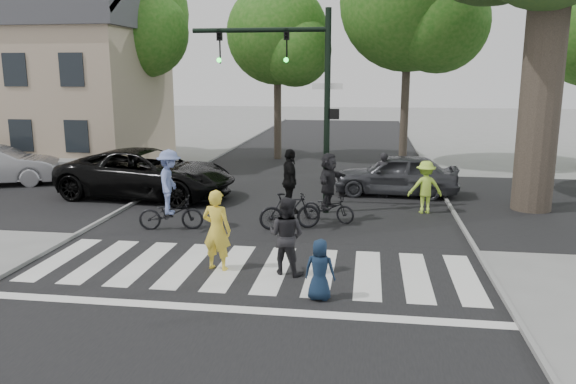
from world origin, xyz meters
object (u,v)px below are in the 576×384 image
object	(u,v)px
car_grey	(396,174)
pedestrian_woman	(217,230)
pedestrian_child	(320,270)
traffic_signal	(299,83)
cyclist_right	(329,191)
pedestrian_adult	(286,236)
cyclist_mid	(290,197)
car_suv	(147,173)
cyclist_left	(170,195)

from	to	relation	value
car_grey	pedestrian_woman	bearing A→B (deg)	-23.55
pedestrian_woman	pedestrian_child	size ratio (longest dim) A/B	1.50
traffic_signal	cyclist_right	world-z (taller)	traffic_signal
pedestrian_adult	car_grey	xyz separation A→B (m)	(2.62, 8.29, -0.11)
cyclist_mid	car_grey	xyz separation A→B (m)	(3.03, 4.86, -0.18)
cyclist_mid	cyclist_right	size ratio (longest dim) A/B	1.11
pedestrian_child	cyclist_mid	distance (m)	4.91
pedestrian_woman	cyclist_right	distance (m)	4.80
car_suv	cyclist_right	bearing A→B (deg)	-103.63
pedestrian_woman	car_grey	size ratio (longest dim) A/B	0.42
traffic_signal	car_grey	xyz separation A→B (m)	(3.05, 2.89, -3.17)
pedestrian_woman	pedestrian_adult	bearing A→B (deg)	-170.08
pedestrian_adult	car_grey	bearing A→B (deg)	-88.65
cyclist_mid	car_grey	world-z (taller)	cyclist_mid
cyclist_right	car_grey	bearing A→B (deg)	62.53
traffic_signal	pedestrian_adult	size ratio (longest dim) A/B	3.60
pedestrian_woman	cyclist_left	bearing A→B (deg)	-43.18
cyclist_left	pedestrian_child	bearing A→B (deg)	-43.78
cyclist_right	car_grey	size ratio (longest dim) A/B	0.47
cyclist_mid	car_grey	size ratio (longest dim) A/B	0.52
pedestrian_adult	traffic_signal	bearing A→B (deg)	-66.57
pedestrian_woman	pedestrian_child	world-z (taller)	pedestrian_woman
pedestrian_adult	cyclist_left	size ratio (longest dim) A/B	0.76
pedestrian_woman	cyclist_mid	xyz separation A→B (m)	(1.11, 3.40, 0.02)
cyclist_mid	pedestrian_adult	bearing A→B (deg)	-83.20
pedestrian_woman	pedestrian_child	xyz separation A→B (m)	(2.34, -1.34, -0.30)
cyclist_right	car_grey	world-z (taller)	cyclist_right
traffic_signal	pedestrian_woman	xyz separation A→B (m)	(-1.09, -5.37, -3.02)
pedestrian_child	car_suv	size ratio (longest dim) A/B	0.20
cyclist_right	pedestrian_child	bearing A→B (deg)	-87.50
traffic_signal	cyclist_left	xyz separation A→B (m)	(-3.17, -2.48, -2.95)
pedestrian_adult	cyclist_left	bearing A→B (deg)	-20.25
traffic_signal	pedestrian_adult	distance (m)	6.23
cyclist_right	car_grey	distance (m)	4.44
traffic_signal	car_suv	bearing A→B (deg)	166.40
cyclist_left	pedestrian_woman	bearing A→B (deg)	-54.29
pedestrian_child	pedestrian_adult	bearing A→B (deg)	-51.88
pedestrian_adult	cyclist_left	world-z (taller)	cyclist_left
pedestrian_adult	cyclist_right	bearing A→B (deg)	-78.63
traffic_signal	cyclist_left	size ratio (longest dim) A/B	2.74
pedestrian_woman	cyclist_left	world-z (taller)	cyclist_left
cyclist_left	cyclist_right	distance (m)	4.41
pedestrian_child	cyclist_mid	bearing A→B (deg)	-69.46
traffic_signal	pedestrian_woman	distance (m)	6.25
pedestrian_adult	cyclist_right	xyz separation A→B (m)	(0.57, 4.36, 0.06)
pedestrian_child	cyclist_right	distance (m)	5.68
pedestrian_child	cyclist_right	xyz separation A→B (m)	(-0.25, 5.67, 0.30)
cyclist_left	car_grey	xyz separation A→B (m)	(6.22, 5.37, -0.22)
traffic_signal	car_suv	distance (m)	6.30
pedestrian_adult	cyclist_mid	distance (m)	3.46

